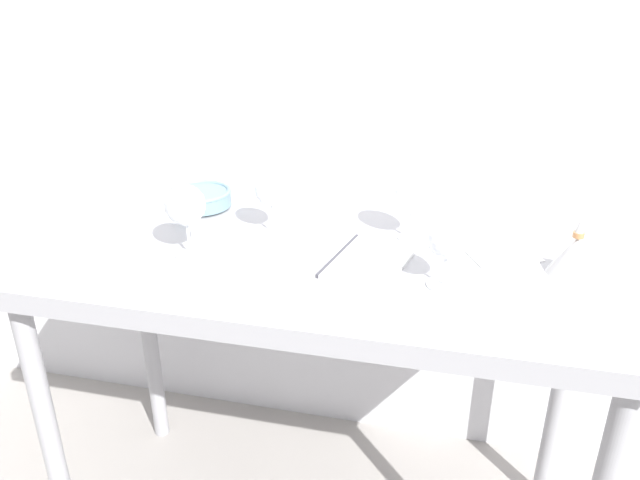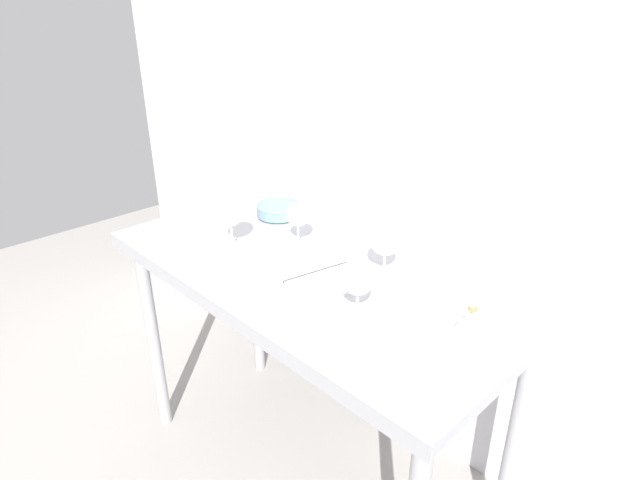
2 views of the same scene
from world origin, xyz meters
TOP-DOWN VIEW (x-y plane):
  - ground_plane at (0.00, 0.00)m, footprint 6.00×6.00m
  - back_wall at (0.00, 0.49)m, footprint 3.80×0.04m
  - steel_counter at (0.00, -0.01)m, footprint 1.40×0.65m
  - wine_glass_far_left at (-0.14, 0.09)m, footprint 0.08×0.08m
  - wine_glass_far_right at (0.20, 0.13)m, footprint 0.10×0.10m
  - wine_glass_near_right at (0.29, -0.09)m, footprint 0.09×0.09m
  - wine_glass_near_left at (-0.30, -0.08)m, footprint 0.09×0.09m
  - open_notebook at (0.04, -0.01)m, footprint 0.35×0.30m
  - tasting_sheet_upper at (0.39, 0.14)m, footprint 0.24×0.26m
  - tasting_bowl at (-0.39, 0.21)m, footprint 0.17×0.17m
  - decanter_funnel at (0.56, 0.03)m, footprint 0.11×0.11m

SIDE VIEW (x-z plane):
  - ground_plane at x=0.00m, z-range 0.00..0.00m
  - steel_counter at x=0.00m, z-range 0.34..1.24m
  - tasting_sheet_upper at x=0.39m, z-range 0.90..0.90m
  - open_notebook at x=0.04m, z-range 0.90..0.91m
  - tasting_bowl at x=-0.39m, z-range 0.90..0.95m
  - decanter_funnel at x=0.56m, z-range 0.88..1.01m
  - wine_glass_near_right at x=0.29m, z-range 0.93..1.09m
  - wine_glass_far_left at x=-0.14m, z-range 0.93..1.09m
  - wine_glass_far_right at x=0.20m, z-range 0.93..1.10m
  - wine_glass_near_left at x=-0.30m, z-range 0.94..1.11m
  - back_wall at x=0.00m, z-range 0.00..2.60m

